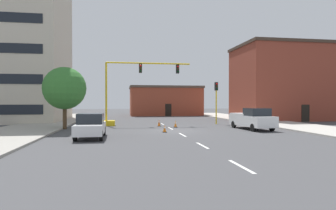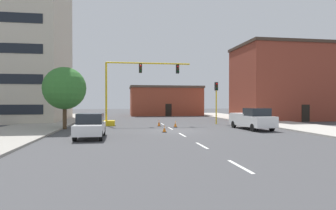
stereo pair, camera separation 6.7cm
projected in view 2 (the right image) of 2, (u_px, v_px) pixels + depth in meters
name	position (u px, v px, depth m)	size (l,w,h in m)	color
ground_plane	(175.00, 131.00, 25.19)	(160.00, 160.00, 0.00)	#424244
sidewalk_left	(43.00, 125.00, 31.01)	(6.00, 56.00, 0.14)	#9E998E
sidewalk_right	(268.00, 122.00, 35.16)	(6.00, 56.00, 0.14)	#B2ADA3
lane_stripe_seg_0	(240.00, 166.00, 11.37)	(0.16, 2.40, 0.01)	silver
lane_stripe_seg_1	(202.00, 145.00, 16.80)	(0.16, 2.40, 0.01)	silver
lane_stripe_seg_2	(182.00, 135.00, 22.23)	(0.16, 2.40, 0.01)	silver
lane_stripe_seg_3	(170.00, 128.00, 27.66)	(0.16, 2.40, 0.01)	silver
lane_stripe_seg_4	(162.00, 124.00, 33.09)	(0.16, 2.40, 0.01)	silver
building_tall_left	(15.00, 29.00, 37.59)	(12.67, 13.07, 24.02)	beige
building_brick_center	(165.00, 101.00, 54.57)	(13.39, 7.71, 5.47)	brown
building_row_right	(286.00, 83.00, 41.24)	(13.83, 9.43, 10.60)	brown
traffic_signal_gantry	(119.00, 104.00, 30.81)	(10.00, 1.20, 6.83)	yellow
traffic_light_pole_right	(216.00, 93.00, 32.82)	(0.32, 0.47, 4.80)	yellow
tree_left_near	(65.00, 88.00, 26.93)	(3.97, 3.97, 5.82)	#4C3823
pickup_truck_white	(252.00, 119.00, 26.56)	(2.37, 5.53, 1.99)	white
sedan_white_near_left	(90.00, 126.00, 20.22)	(1.87, 4.50, 1.74)	white
traffic_cone_roadside_a	(159.00, 123.00, 30.06)	(0.36, 0.36, 0.70)	black
traffic_cone_roadside_b	(164.00, 129.00, 24.08)	(0.36, 0.36, 0.60)	black
traffic_cone_roadside_c	(175.00, 124.00, 28.83)	(0.36, 0.36, 0.67)	black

